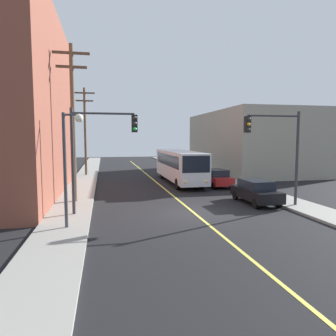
{
  "coord_description": "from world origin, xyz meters",
  "views": [
    {
      "loc": [
        -5.23,
        -17.61,
        4.41
      ],
      "look_at": [
        0.0,
        7.63,
        2.0
      ],
      "focal_mm": 33.25,
      "sensor_mm": 36.0,
      "label": 1
    }
  ],
  "objects": [
    {
      "name": "utility_pole_mid",
      "position": [
        -7.33,
        20.61,
        5.77
      ],
      "size": [
        2.4,
        0.28,
        10.23
      ],
      "color": "brown",
      "rests_on": "sidewalk_left"
    },
    {
      "name": "traffic_signal_left_corner",
      "position": [
        -5.41,
        0.54,
        4.3
      ],
      "size": [
        3.75,
        0.48,
        6.0
      ],
      "color": "#2D2D33",
      "rests_on": "sidewalk_left"
    },
    {
      "name": "utility_pole_near",
      "position": [
        -7.22,
        4.37,
        5.92
      ],
      "size": [
        2.4,
        0.28,
        10.52
      ],
      "color": "brown",
      "rests_on": "sidewalk_left"
    },
    {
      "name": "traffic_signal_right_corner",
      "position": [
        5.41,
        0.22,
        4.3
      ],
      "size": [
        3.75,
        0.48,
        6.0
      ],
      "color": "#2D2D33",
      "rests_on": "sidewalk_right"
    },
    {
      "name": "ground_plane",
      "position": [
        0.0,
        0.0,
        0.0
      ],
      "size": [
        120.0,
        120.0,
        0.0
      ],
      "primitive_type": "plane",
      "color": "black"
    },
    {
      "name": "fire_hydrant",
      "position": [
        6.85,
        7.95,
        0.58
      ],
      "size": [
        0.44,
        0.26,
        0.84
      ],
      "color": "red",
      "rests_on": "sidewalk_right"
    },
    {
      "name": "building_right_warehouse",
      "position": [
        14.49,
        21.45,
        3.95
      ],
      "size": [
        12.0,
        19.69,
        7.91
      ],
      "color": "gray",
      "rests_on": "ground"
    },
    {
      "name": "parked_car_red",
      "position": [
        4.92,
        9.46,
        0.84
      ],
      "size": [
        1.9,
        4.44,
        1.62
      ],
      "color": "maroon",
      "rests_on": "ground"
    },
    {
      "name": "city_bus",
      "position": [
        2.2,
        12.7,
        1.82
      ],
      "size": [
        2.61,
        12.17,
        3.2
      ],
      "color": "silver",
      "rests_on": "ground"
    },
    {
      "name": "lane_stripe_center",
      "position": [
        0.0,
        15.0,
        0.01
      ],
      "size": [
        0.16,
        60.0,
        0.01
      ],
      "primitive_type": "cube",
      "color": "#D8CC4C",
      "rests_on": "ground"
    },
    {
      "name": "sidewalk_left",
      "position": [
        -7.25,
        10.0,
        0.07
      ],
      "size": [
        2.5,
        90.0,
        0.15
      ],
      "primitive_type": "cube",
      "color": "gray",
      "rests_on": "ground"
    },
    {
      "name": "sidewalk_right",
      "position": [
        7.25,
        10.0,
        0.07
      ],
      "size": [
        2.5,
        90.0,
        0.15
      ],
      "primitive_type": "cube",
      "color": "gray",
      "rests_on": "ground"
    },
    {
      "name": "street_lamp_left",
      "position": [
        -6.83,
        -2.19,
        3.74
      ],
      "size": [
        0.98,
        0.4,
        5.5
      ],
      "color": "#38383D",
      "rests_on": "sidewalk_left"
    },
    {
      "name": "parked_car_black",
      "position": [
        4.94,
        1.77,
        0.84
      ],
      "size": [
        1.87,
        4.43,
        1.62
      ],
      "color": "black",
      "rests_on": "ground"
    }
  ]
}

